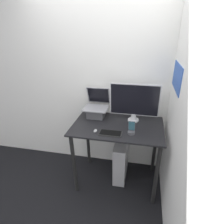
# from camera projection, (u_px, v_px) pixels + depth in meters

# --- Properties ---
(ground_plane) EXTENTS (12.00, 12.00, 0.00)m
(ground_plane) POSITION_uv_depth(u_px,v_px,m) (113.00, 199.00, 2.29)
(ground_plane) COLOR black
(wall_back) EXTENTS (6.00, 0.05, 2.60)m
(wall_back) POSITION_uv_depth(u_px,v_px,m) (123.00, 86.00, 2.39)
(wall_back) COLOR white
(wall_back) RESTS_ON ground_plane
(wall_side_right) EXTENTS (0.06, 6.00, 2.60)m
(wall_side_right) POSITION_uv_depth(u_px,v_px,m) (182.00, 115.00, 1.61)
(wall_side_right) COLOR white
(wall_side_right) RESTS_ON ground_plane
(desk) EXTENTS (1.13, 0.68, 0.92)m
(desk) POSITION_uv_depth(u_px,v_px,m) (118.00, 137.00, 2.26)
(desk) COLOR black
(desk) RESTS_ON ground_plane
(laptop) EXTENTS (0.32, 0.32, 0.38)m
(laptop) POSITION_uv_depth(u_px,v_px,m) (96.00, 110.00, 2.36)
(laptop) COLOR #4C4C51
(laptop) RESTS_ON desk
(monitor) EXTENTS (0.62, 0.14, 0.50)m
(monitor) POSITION_uv_depth(u_px,v_px,m) (134.00, 102.00, 2.19)
(monitor) COLOR silver
(monitor) RESTS_ON desk
(keyboard) EXTENTS (0.26, 0.13, 0.02)m
(keyboard) POSITION_uv_depth(u_px,v_px,m) (110.00, 133.00, 2.01)
(keyboard) COLOR black
(keyboard) RESTS_ON desk
(mouse) EXTENTS (0.04, 0.06, 0.03)m
(mouse) POSITION_uv_depth(u_px,v_px,m) (95.00, 131.00, 2.04)
(mouse) COLOR #99999E
(mouse) RESTS_ON desk
(cell_phone) EXTENTS (0.08, 0.08, 0.16)m
(cell_phone) POSITION_uv_depth(u_px,v_px,m) (131.00, 130.00, 2.00)
(cell_phone) COLOR #4C4C51
(cell_phone) RESTS_ON desk
(computer_tower) EXTENTS (0.17, 0.44, 0.60)m
(computer_tower) POSITION_uv_depth(u_px,v_px,m) (121.00, 160.00, 2.53)
(computer_tower) COLOR silver
(computer_tower) RESTS_ON ground_plane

